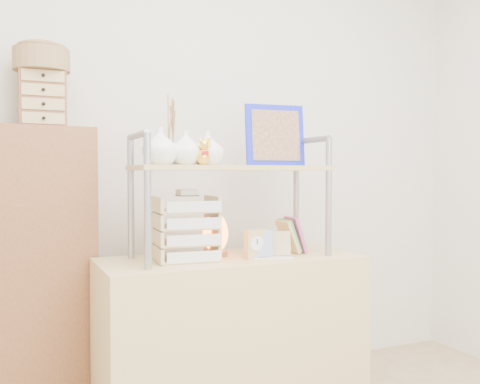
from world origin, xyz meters
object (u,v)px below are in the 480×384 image
at_px(salt_lamp, 215,234).
at_px(cabinet, 44,273).
at_px(letter_tray, 187,232).
at_px(desk, 231,338).

bearing_deg(salt_lamp, cabinet, 157.12).
bearing_deg(salt_lamp, letter_tray, -159.14).
bearing_deg(salt_lamp, desk, -47.38).
relative_size(desk, salt_lamp, 5.92).
relative_size(cabinet, letter_tray, 4.27).
xyz_separation_m(desk, salt_lamp, (-0.06, 0.06, 0.48)).
distance_m(desk, letter_tray, 0.55).
relative_size(desk, cabinet, 0.89).
distance_m(letter_tray, salt_lamp, 0.17).
distance_m(desk, cabinet, 0.92).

